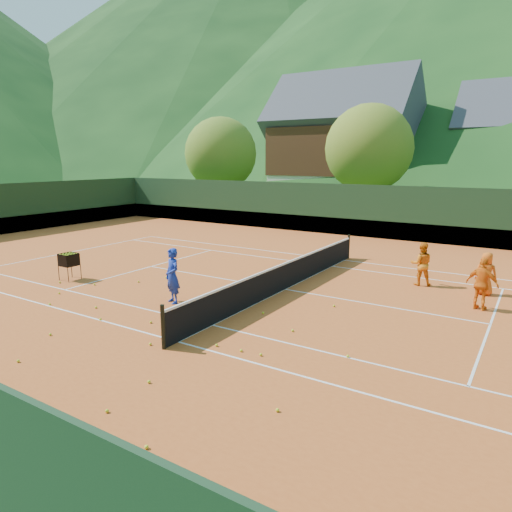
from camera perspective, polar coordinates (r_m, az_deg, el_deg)
The scene contains 38 objects.
ground at distance 15.87m, azimuth 3.62°, elevation -4.25°, with size 400.00×400.00×0.00m, color #285019.
clay_court at distance 15.87m, azimuth 3.63°, elevation -4.21°, with size 40.00×24.00×0.02m, color #B14D1C.
mountain_far_left at distance 195.53m, azimuth 1.58°, elevation 25.51°, with size 260.00×260.00×100.00m, color black.
coach at distance 14.40m, azimuth -10.41°, elevation -2.45°, with size 0.63×0.42×1.74m, color #182F9F.
student_a at distance 17.22m, azimuth 19.96°, elevation -0.93°, with size 0.75×0.59×1.55m, color orange.
student_b at distance 15.10m, azimuth 26.42°, elevation -3.16°, with size 0.93×0.39×1.59m, color orange.
student_c at distance 16.86m, azimuth 26.78°, elevation -1.98°, with size 0.70×0.46×1.44m, color #DD5813.
tennis_ball_0 at distance 17.60m, azimuth -11.18°, elevation -2.64°, with size 0.07×0.07×0.07m, color #C4DC24.
tennis_ball_2 at distance 8.60m, azimuth 2.70°, elevation -18.69°, with size 0.07×0.07×0.07m, color #C4DC24.
tennis_ball_3 at distance 8.97m, azimuth -18.13°, elevation -17.93°, with size 0.07×0.07×0.07m, color #C4DC24.
tennis_ball_4 at distance 13.38m, azimuth 0.90°, elevation -7.12°, with size 0.07×0.07×0.07m, color #C4DC24.
tennis_ball_5 at distance 10.69m, azimuth 0.60°, elevation -12.22°, with size 0.07×0.07×0.07m, color #C4DC24.
tennis_ball_6 at distance 15.53m, azimuth -24.39°, elevation -5.49°, with size 0.07×0.07×0.07m, color #C4DC24.
tennis_ball_7 at distance 12.93m, azimuth -24.32°, elevation -8.92°, with size 0.07×0.07×0.07m, color #C4DC24.
tennis_ball_8 at distance 9.76m, azimuth -13.24°, elevation -15.05°, with size 0.07×0.07×0.07m, color #C4DC24.
tennis_ball_9 at distance 12.10m, azimuth 4.61°, elevation -9.27°, with size 0.07×0.07×0.07m, color #C4DC24.
tennis_ball_10 at distance 7.88m, azimuth -13.52°, elevation -22.20°, with size 0.07×0.07×0.07m, color #C4DC24.
tennis_ball_11 at distance 11.53m, azimuth -13.08°, elevation -10.67°, with size 0.07×0.07×0.07m, color #C4DC24.
tennis_ball_12 at distance 11.64m, azimuth -27.59°, elevation -11.56°, with size 0.07×0.07×0.07m, color #C4DC24.
tennis_ball_13 at distance 17.30m, azimuth -19.53°, elevation -3.37°, with size 0.07×0.07×0.07m, color #C4DC24.
tennis_ball_14 at distance 12.98m, azimuth -13.02°, elevation -8.06°, with size 0.07×0.07×0.07m, color #C4DC24.
tennis_ball_15 at distance 13.59m, azimuth -18.88°, elevation -7.48°, with size 0.07×0.07×0.07m, color #C4DC24.
tennis_ball_16 at distance 14.67m, azimuth -19.37°, elevation -6.08°, with size 0.07×0.07×0.07m, color #C4DC24.
tennis_ball_17 at distance 10.90m, azimuth -1.87°, elevation -11.73°, with size 0.07×0.07×0.07m, color #C4DC24.
tennis_ball_19 at distance 18.07m, azimuth -23.32°, elevation -3.03°, with size 0.07×0.07×0.07m, color #C4DC24.
tennis_ball_20 at distance 16.87m, azimuth -10.62°, elevation -3.25°, with size 0.07×0.07×0.07m, color #C4DC24.
tennis_ball_21 at distance 11.22m, azimuth -4.94°, elevation -11.05°, with size 0.07×0.07×0.07m, color #C4DC24.
tennis_ball_22 at distance 16.63m, azimuth -23.38°, elevation -4.28°, with size 0.07×0.07×0.07m, color #C4DC24.
tennis_ball_23 at distance 17.22m, azimuth -14.47°, elevation -3.12°, with size 0.07×0.07×0.07m, color #C4DC24.
tennis_ball_24 at distance 10.81m, azimuth 11.40°, elevation -12.18°, with size 0.07×0.07×0.07m, color #C4DC24.
tennis_ball_25 at distance 14.20m, azimuth 9.72°, elevation -6.15°, with size 0.07×0.07×0.07m, color #C4DC24.
court_lines at distance 15.86m, azimuth 3.63°, elevation -4.17°, with size 23.83×11.03×0.00m.
tennis_net at distance 15.73m, azimuth 3.65°, elevation -2.43°, with size 0.10×12.07×1.10m.
perimeter_fence at distance 15.56m, azimuth 3.69°, elevation 0.24°, with size 40.40×24.24×3.00m.
ball_hopper at distance 18.27m, azimuth -22.35°, elevation -0.49°, with size 0.57×0.57×1.00m.
chalet_left at distance 46.72m, azimuth 10.83°, elevation 13.31°, with size 13.80×9.93×12.92m.
tree_a at distance 39.07m, azimuth -4.41°, elevation 12.63°, with size 6.00×6.00×7.88m.
tree_b at distance 35.25m, azimuth 13.95°, elevation 12.92°, with size 6.40×6.40×8.40m.
Camera 1 is at (7.26, -13.39, 4.44)m, focal length 32.00 mm.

